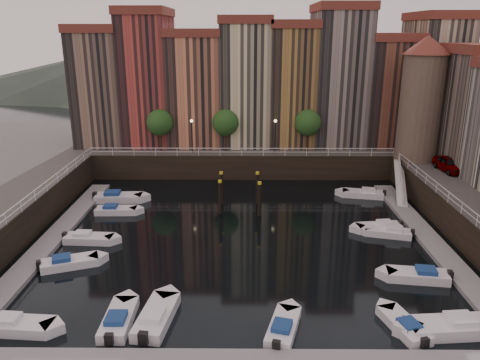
{
  "coord_description": "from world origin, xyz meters",
  "views": [
    {
      "loc": [
        0.26,
        -37.94,
        17.25
      ],
      "look_at": [
        -0.11,
        4.0,
        3.83
      ],
      "focal_mm": 35.0,
      "sensor_mm": 36.0,
      "label": 1
    }
  ],
  "objects_px": {
    "mooring_pilings": "(239,194)",
    "boat_left_1": "(68,263)",
    "boat_left_2": "(88,238)",
    "car_a": "(449,165)",
    "gangway": "(400,180)",
    "corner_tower": "(422,97)",
    "boat_left_0": "(16,326)"
  },
  "relations": [
    {
      "from": "mooring_pilings",
      "to": "boat_left_1",
      "type": "distance_m",
      "value": 17.93
    },
    {
      "from": "boat_left_2",
      "to": "car_a",
      "type": "xyz_separation_m",
      "value": [
        34.93,
        11.07,
        3.45
      ]
    },
    {
      "from": "gangway",
      "to": "boat_left_1",
      "type": "distance_m",
      "value": 34.25
    },
    {
      "from": "boat_left_1",
      "to": "gangway",
      "type": "bearing_deg",
      "value": 7.02
    },
    {
      "from": "corner_tower",
      "to": "mooring_pilings",
      "type": "height_order",
      "value": "corner_tower"
    },
    {
      "from": "corner_tower",
      "to": "boat_left_0",
      "type": "relative_size",
      "value": 2.98
    },
    {
      "from": "mooring_pilings",
      "to": "boat_left_0",
      "type": "xyz_separation_m",
      "value": [
        -13.25,
        -20.33,
        -1.3
      ]
    },
    {
      "from": "boat_left_2",
      "to": "boat_left_0",
      "type": "bearing_deg",
      "value": -88.49
    },
    {
      "from": "boat_left_0",
      "to": "car_a",
      "type": "relative_size",
      "value": 1.0
    },
    {
      "from": "gangway",
      "to": "car_a",
      "type": "relative_size",
      "value": 1.8
    },
    {
      "from": "gangway",
      "to": "mooring_pilings",
      "type": "relative_size",
      "value": 1.98
    },
    {
      "from": "mooring_pilings",
      "to": "boat_left_0",
      "type": "relative_size",
      "value": 0.91
    },
    {
      "from": "boat_left_0",
      "to": "boat_left_1",
      "type": "height_order",
      "value": "boat_left_0"
    },
    {
      "from": "mooring_pilings",
      "to": "boat_left_2",
      "type": "height_order",
      "value": "mooring_pilings"
    },
    {
      "from": "boat_left_1",
      "to": "car_a",
      "type": "distance_m",
      "value": 38.45
    },
    {
      "from": "gangway",
      "to": "car_a",
      "type": "xyz_separation_m",
      "value": [
        4.78,
        -0.5,
        1.87
      ]
    },
    {
      "from": "corner_tower",
      "to": "car_a",
      "type": "xyz_separation_m",
      "value": [
        1.88,
        -5.0,
        -6.4
      ]
    },
    {
      "from": "boat_left_2",
      "to": "boat_left_1",
      "type": "bearing_deg",
      "value": -88.19
    },
    {
      "from": "corner_tower",
      "to": "boat_left_0",
      "type": "height_order",
      "value": "corner_tower"
    },
    {
      "from": "gangway",
      "to": "boat_left_0",
      "type": "height_order",
      "value": "gangway"
    },
    {
      "from": "boat_left_0",
      "to": "boat_left_2",
      "type": "height_order",
      "value": "boat_left_0"
    },
    {
      "from": "gangway",
      "to": "boat_left_2",
      "type": "height_order",
      "value": "gangway"
    },
    {
      "from": "corner_tower",
      "to": "boat_left_2",
      "type": "relative_size",
      "value": 3.15
    },
    {
      "from": "corner_tower",
      "to": "gangway",
      "type": "xyz_separation_m",
      "value": [
        -2.9,
        -4.5,
        -8.28
      ]
    },
    {
      "from": "gangway",
      "to": "car_a",
      "type": "distance_m",
      "value": 5.16
    },
    {
      "from": "corner_tower",
      "to": "car_a",
      "type": "distance_m",
      "value": 8.34
    },
    {
      "from": "gangway",
      "to": "boat_left_1",
      "type": "height_order",
      "value": "gangway"
    },
    {
      "from": "boat_left_0",
      "to": "boat_left_2",
      "type": "distance_m",
      "value": 12.42
    },
    {
      "from": "boat_left_0",
      "to": "car_a",
      "type": "bearing_deg",
      "value": 37.85
    },
    {
      "from": "gangway",
      "to": "mooring_pilings",
      "type": "bearing_deg",
      "value": -168.04
    },
    {
      "from": "gangway",
      "to": "boat_left_0",
      "type": "distance_m",
      "value": 38.86
    },
    {
      "from": "boat_left_2",
      "to": "car_a",
      "type": "height_order",
      "value": "car_a"
    }
  ]
}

